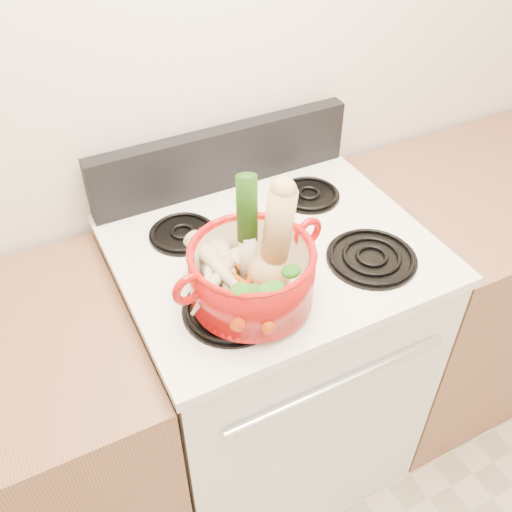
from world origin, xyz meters
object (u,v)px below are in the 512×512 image
leek (248,231)px  squash (271,243)px  stove_body (270,365)px  dutch_oven (252,275)px

leek → squash: bearing=-29.3°
stove_body → squash: (-0.10, -0.17, 0.66)m
dutch_oven → squash: size_ratio=1.08×
stove_body → leek: bearing=-135.5°
stove_body → squash: squash is taller
dutch_oven → stove_body: bearing=39.8°
stove_body → dutch_oven: (-0.14, -0.16, 0.58)m
leek → dutch_oven: bearing=-79.9°
squash → dutch_oven: bearing=165.2°
squash → leek: leek is taller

